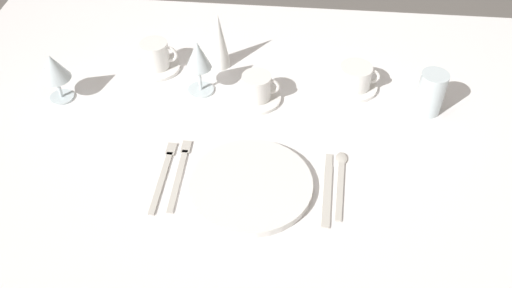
{
  "coord_description": "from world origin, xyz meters",
  "views": [
    {
      "loc": [
        0.07,
        -1.05,
        1.68
      ],
      "look_at": [
        -0.02,
        -0.11,
        0.76
      ],
      "focal_mm": 38.99,
      "sensor_mm": 36.0,
      "label": 1
    }
  ],
  "objects": [
    {
      "name": "ground_plane",
      "position": [
        0.0,
        0.0,
        0.0
      ],
      "size": [
        6.0,
        6.0,
        0.0
      ],
      "primitive_type": "plane",
      "color": "slate"
    },
    {
      "name": "dining_table",
      "position": [
        0.0,
        0.0,
        0.66
      ],
      "size": [
        1.8,
        1.11,
        0.74
      ],
      "color": "white",
      "rests_on": "ground"
    },
    {
      "name": "dinner_plate",
      "position": [
        -0.02,
        -0.23,
        0.75
      ],
      "size": [
        0.28,
        0.28,
        0.02
      ],
      "primitive_type": "cylinder",
      "color": "white",
      "rests_on": "dining_table"
    },
    {
      "name": "fork_outer",
      "position": [
        -0.19,
        -0.2,
        0.74
      ],
      "size": [
        0.02,
        0.22,
        0.0
      ],
      "color": "beige",
      "rests_on": "dining_table"
    },
    {
      "name": "fork_inner",
      "position": [
        -0.22,
        -0.21,
        0.74
      ],
      "size": [
        0.02,
        0.22,
        0.0
      ],
      "color": "beige",
      "rests_on": "dining_table"
    },
    {
      "name": "dinner_knife",
      "position": [
        0.15,
        -0.23,
        0.74
      ],
      "size": [
        0.02,
        0.22,
        0.0
      ],
      "color": "beige",
      "rests_on": "dining_table"
    },
    {
      "name": "spoon_soup",
      "position": [
        0.18,
        -0.18,
        0.74
      ],
      "size": [
        0.03,
        0.21,
        0.01
      ],
      "color": "beige",
      "rests_on": "dining_table"
    },
    {
      "name": "saucer_left",
      "position": [
        -0.33,
        0.18,
        0.74
      ],
      "size": [
        0.13,
        0.13,
        0.01
      ],
      "primitive_type": "cylinder",
      "color": "white",
      "rests_on": "dining_table"
    },
    {
      "name": "coffee_cup_left",
      "position": [
        -0.33,
        0.18,
        0.79
      ],
      "size": [
        0.1,
        0.08,
        0.07
      ],
      "color": "white",
      "rests_on": "saucer_left"
    },
    {
      "name": "saucer_right",
      "position": [
        0.22,
        0.15,
        0.74
      ],
      "size": [
        0.13,
        0.13,
        0.01
      ],
      "primitive_type": "cylinder",
      "color": "white",
      "rests_on": "dining_table"
    },
    {
      "name": "coffee_cup_right",
      "position": [
        0.22,
        0.15,
        0.78
      ],
      "size": [
        0.11,
        0.09,
        0.06
      ],
      "color": "white",
      "rests_on": "saucer_right"
    },
    {
      "name": "saucer_far",
      "position": [
        -0.04,
        0.08,
        0.74
      ],
      "size": [
        0.13,
        0.13,
        0.01
      ],
      "primitive_type": "cylinder",
      "color": "white",
      "rests_on": "dining_table"
    },
    {
      "name": "coffee_cup_far",
      "position": [
        -0.04,
        0.08,
        0.78
      ],
      "size": [
        0.1,
        0.08,
        0.07
      ],
      "color": "white",
      "rests_on": "saucer_far"
    },
    {
      "name": "wine_glass_centre",
      "position": [
        -0.19,
        0.1,
        0.85
      ],
      "size": [
        0.07,
        0.07,
        0.16
      ],
      "color": "silver",
      "rests_on": "dining_table"
    },
    {
      "name": "wine_glass_left",
      "position": [
        -0.55,
        0.03,
        0.84
      ],
      "size": [
        0.08,
        0.08,
        0.14
      ],
      "color": "silver",
      "rests_on": "dining_table"
    },
    {
      "name": "drink_tumbler",
      "position": [
        0.4,
        0.08,
        0.8
      ],
      "size": [
        0.07,
        0.07,
        0.11
      ],
      "color": "silver",
      "rests_on": "dining_table"
    },
    {
      "name": "napkin_folded",
      "position": [
        -0.15,
        0.22,
        0.82
      ],
      "size": [
        0.06,
        0.06,
        0.17
      ],
      "primitive_type": "cone",
      "color": "white",
      "rests_on": "dining_table"
    }
  ]
}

